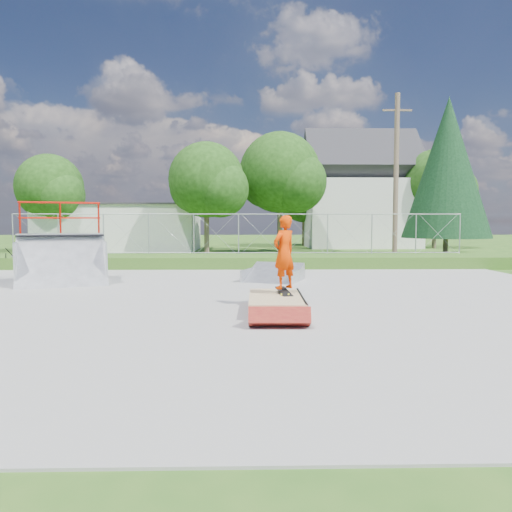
{
  "coord_description": "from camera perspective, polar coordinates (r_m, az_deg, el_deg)",
  "views": [
    {
      "loc": [
        0.29,
        -11.82,
        1.96
      ],
      "look_at": [
        0.56,
        0.54,
        1.1
      ],
      "focal_mm": 35.0,
      "sensor_mm": 36.0,
      "label": 1
    }
  ],
  "objects": [
    {
      "name": "tree_center",
      "position": [
        31.85,
        3.28,
        9.18
      ],
      "size": [
        5.44,
        5.12,
        7.6
      ],
      "color": "brown",
      "rests_on": "ground"
    },
    {
      "name": "flat_bank_ramp",
      "position": [
        16.25,
        1.96,
        -2.02
      ],
      "size": [
        2.21,
        2.27,
        0.52
      ],
      "primitive_type": null,
      "rotation": [
        0.0,
        0.0,
        -0.35
      ],
      "color": "#96989D",
      "rests_on": "concrete_pad"
    },
    {
      "name": "conifer_tree",
      "position": [
        31.26,
        21.04,
        9.4
      ],
      "size": [
        5.04,
        5.04,
        9.1
      ],
      "color": "brown",
      "rests_on": "ground"
    },
    {
      "name": "tree_left_far",
      "position": [
        33.94,
        -22.25,
        7.03
      ],
      "size": [
        4.42,
        4.16,
        6.18
      ],
      "color": "brown",
      "rests_on": "ground"
    },
    {
      "name": "utility_building_flat",
      "position": [
        34.82,
        -15.06,
        3.1
      ],
      "size": [
        10.0,
        6.0,
        3.0
      ],
      "primitive_type": "cube",
      "color": "#BCBCB8",
      "rests_on": "ground"
    },
    {
      "name": "chain_link_fence",
      "position": [
        22.32,
        -2.01,
        2.55
      ],
      "size": [
        20.0,
        0.06,
        1.8
      ],
      "primitive_type": null,
      "color": "#A0A3A8",
      "rests_on": "grass_berm"
    },
    {
      "name": "tree_back_mid",
      "position": [
        40.01,
        5.84,
        6.37
      ],
      "size": [
        4.08,
        3.84,
        5.7
      ],
      "color": "brown",
      "rests_on": "ground"
    },
    {
      "name": "utility_pole",
      "position": [
        24.97,
        15.71,
        8.53
      ],
      "size": [
        0.24,
        0.24,
        8.0
      ],
      "primitive_type": "cylinder",
      "color": "brown",
      "rests_on": "ground"
    },
    {
      "name": "quarter_pipe",
      "position": [
        16.45,
        -21.37,
        1.39
      ],
      "size": [
        3.19,
        2.96,
        2.59
      ],
      "primitive_type": null,
      "rotation": [
        0.0,
        0.0,
        0.36
      ],
      "color": "#96989D",
      "rests_on": "concrete_pad"
    },
    {
      "name": "skater",
      "position": [
        11.04,
        3.23,
        0.06
      ],
      "size": [
        0.7,
        0.68,
        1.62
      ],
      "primitive_type": "imported",
      "rotation": [
        0.0,
        0.0,
        3.85
      ],
      "color": "#DD3300",
      "rests_on": "grind_box"
    },
    {
      "name": "concrete_stairs",
      "position": [
        22.37,
        -24.39,
        -0.37
      ],
      "size": [
        1.5,
        1.6,
        0.8
      ],
      "primitive_type": null,
      "color": "#979794",
      "rests_on": "ground"
    },
    {
      "name": "gable_house",
      "position": [
        38.85,
        11.77,
        6.68
      ],
      "size": [
        8.4,
        6.08,
        8.94
      ],
      "color": "#BCBCB8",
      "rests_on": "ground"
    },
    {
      "name": "tree_right_far",
      "position": [
        38.37,
        20.29,
        7.61
      ],
      "size": [
        5.1,
        4.8,
        7.12
      ],
      "color": "brown",
      "rests_on": "ground"
    },
    {
      "name": "concrete_pad",
      "position": [
        11.98,
        -2.64,
        -5.35
      ],
      "size": [
        20.0,
        16.0,
        0.04
      ],
      "primitive_type": "cube",
      "color": "#979794",
      "rests_on": "ground"
    },
    {
      "name": "skateboard",
      "position": [
        11.12,
        3.22,
        -4.12
      ],
      "size": [
        0.36,
        0.82,
        0.13
      ],
      "primitive_type": "cube",
      "rotation": [
        0.14,
        0.0,
        0.19
      ],
      "color": "black",
      "rests_on": "grind_box"
    },
    {
      "name": "ground",
      "position": [
        11.98,
        -2.64,
        -5.44
      ],
      "size": [
        120.0,
        120.0,
        0.0
      ],
      "primitive_type": "plane",
      "color": "#235017",
      "rests_on": "ground"
    },
    {
      "name": "grass_berm",
      "position": [
        21.39,
        -2.03,
        -0.6
      ],
      "size": [
        24.0,
        3.0,
        0.5
      ],
      "primitive_type": "cube",
      "color": "#235017",
      "rests_on": "ground"
    },
    {
      "name": "grind_box",
      "position": [
        10.83,
        2.27,
        -5.51
      ],
      "size": [
        1.2,
        2.38,
        0.35
      ],
      "rotation": [
        0.0,
        0.0,
        -0.02
      ],
      "color": "maroon",
      "rests_on": "concrete_pad"
    },
    {
      "name": "tree_left_near",
      "position": [
        29.81,
        -5.24,
        8.36
      ],
      "size": [
        4.76,
        4.48,
        6.65
      ],
      "color": "brown",
      "rests_on": "ground"
    }
  ]
}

